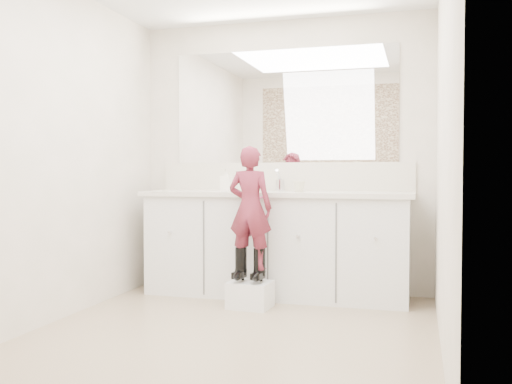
% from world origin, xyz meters
% --- Properties ---
extents(floor, '(3.00, 3.00, 0.00)m').
position_xyz_m(floor, '(0.00, 0.00, 0.00)').
color(floor, '#8C745B').
rests_on(floor, ground).
extents(wall_back, '(2.60, 0.00, 2.60)m').
position_xyz_m(wall_back, '(0.00, 1.50, 1.20)').
color(wall_back, beige).
rests_on(wall_back, floor).
extents(wall_front, '(2.60, 0.00, 2.60)m').
position_xyz_m(wall_front, '(0.00, -1.50, 1.20)').
color(wall_front, beige).
rests_on(wall_front, floor).
extents(wall_left, '(0.00, 3.00, 3.00)m').
position_xyz_m(wall_left, '(-1.30, 0.00, 1.20)').
color(wall_left, beige).
rests_on(wall_left, floor).
extents(wall_right, '(0.00, 3.00, 3.00)m').
position_xyz_m(wall_right, '(1.30, 0.00, 1.20)').
color(wall_right, beige).
rests_on(wall_right, floor).
extents(vanity_cabinet, '(2.20, 0.55, 0.85)m').
position_xyz_m(vanity_cabinet, '(0.00, 1.23, 0.42)').
color(vanity_cabinet, silver).
rests_on(vanity_cabinet, floor).
extents(countertop, '(2.28, 0.58, 0.04)m').
position_xyz_m(countertop, '(0.00, 1.21, 0.87)').
color(countertop, beige).
rests_on(countertop, vanity_cabinet).
extents(backsplash, '(2.28, 0.03, 0.25)m').
position_xyz_m(backsplash, '(0.00, 1.49, 1.02)').
color(backsplash, beige).
rests_on(backsplash, countertop).
extents(mirror, '(2.00, 0.02, 1.00)m').
position_xyz_m(mirror, '(0.00, 1.49, 1.64)').
color(mirror, white).
rests_on(mirror, wall_back).
extents(dot_panel, '(2.00, 0.01, 1.20)m').
position_xyz_m(dot_panel, '(0.00, -1.49, 1.65)').
color(dot_panel, '#472819').
rests_on(dot_panel, wall_front).
extents(faucet, '(0.08, 0.08, 0.10)m').
position_xyz_m(faucet, '(0.00, 1.38, 0.94)').
color(faucet, silver).
rests_on(faucet, countertop).
extents(cup, '(0.12, 0.12, 0.09)m').
position_xyz_m(cup, '(0.21, 1.18, 0.94)').
color(cup, beige).
rests_on(cup, countertop).
extents(soap_bottle, '(0.09, 0.09, 0.19)m').
position_xyz_m(soap_bottle, '(-0.44, 1.19, 0.99)').
color(soap_bottle, white).
rests_on(soap_bottle, countertop).
extents(step_stool, '(0.33, 0.28, 0.20)m').
position_xyz_m(step_stool, '(-0.09, 0.75, 0.10)').
color(step_stool, white).
rests_on(step_stool, floor).
extents(boot_left, '(0.11, 0.18, 0.27)m').
position_xyz_m(boot_left, '(-0.16, 0.75, 0.34)').
color(boot_left, black).
rests_on(boot_left, step_stool).
extents(boot_right, '(0.11, 0.18, 0.27)m').
position_xyz_m(boot_right, '(-0.01, 0.75, 0.34)').
color(boot_right, black).
rests_on(boot_right, step_stool).
extents(toddler, '(0.36, 0.25, 0.95)m').
position_xyz_m(toddler, '(-0.09, 0.75, 0.78)').
color(toddler, '#AF3653').
rests_on(toddler, step_stool).
extents(toothbrush, '(0.14, 0.02, 0.06)m').
position_xyz_m(toothbrush, '(-0.02, 0.75, 0.85)').
color(toothbrush, '#D85497').
rests_on(toothbrush, toddler).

